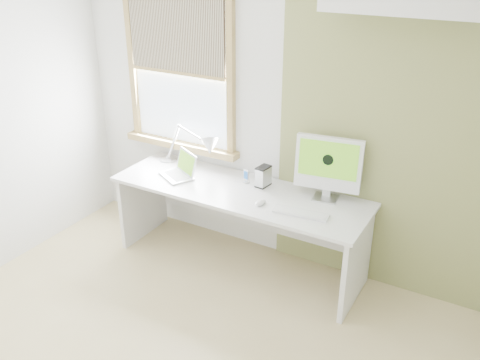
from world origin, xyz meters
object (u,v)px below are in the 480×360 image
Objects in this scene: external_drive at (263,176)px; imac at (328,165)px; laptop at (181,170)px; desk at (242,207)px; desk_lamp at (202,147)px.

imac is (0.54, 0.05, 0.20)m from external_drive.
imac reaches higher than laptop.
desk is at bearing 7.26° from laptop.
imac is at bearing 13.02° from desk.
desk_lamp is 0.30m from laptop.
imac reaches higher than external_drive.
external_drive is at bearing -174.48° from imac.
desk is 12.52× the size of external_drive.
external_drive is at bearing -6.66° from desk_lamp.
external_drive is (0.14, 0.11, 0.28)m from desk.
external_drive is (0.72, 0.18, 0.04)m from laptop.
desk is 0.64m from laptop.
desk is at bearing -19.19° from desk_lamp.
imac is at bearing 10.39° from laptop.
desk is 0.85m from imac.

